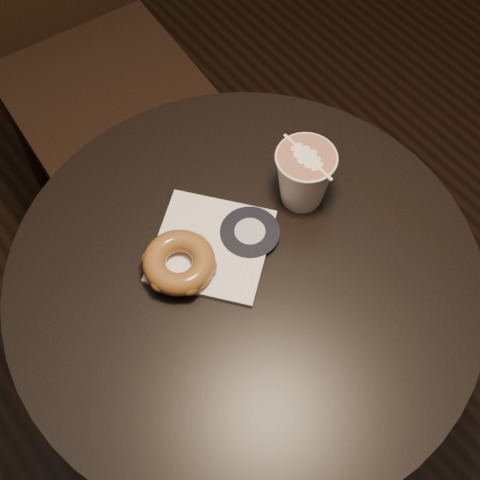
# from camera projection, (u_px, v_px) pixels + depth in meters

# --- Properties ---
(cafe_table) EXTENTS (0.70, 0.70, 0.75)m
(cafe_table) POSITION_uv_depth(u_px,v_px,m) (244.00, 326.00, 1.14)
(cafe_table) COLOR black
(cafe_table) RESTS_ON ground
(chair) EXTENTS (0.45, 0.45, 1.05)m
(chair) POSITION_uv_depth(u_px,v_px,m) (67.00, 17.00, 1.48)
(chair) COLOR black
(chair) RESTS_ON ground
(pastry_bag) EXTENTS (0.23, 0.23, 0.01)m
(pastry_bag) POSITION_uv_depth(u_px,v_px,m) (211.00, 246.00, 0.99)
(pastry_bag) COLOR white
(pastry_bag) RESTS_ON cafe_table
(doughnut) EXTENTS (0.10, 0.10, 0.03)m
(doughnut) POSITION_uv_depth(u_px,v_px,m) (179.00, 262.00, 0.95)
(doughnut) COLOR brown
(doughnut) RESTS_ON pastry_bag
(latte_cup) EXTENTS (0.09, 0.09, 0.10)m
(latte_cup) POSITION_uv_depth(u_px,v_px,m) (304.00, 177.00, 0.99)
(latte_cup) COLOR silver
(latte_cup) RESTS_ON cafe_table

